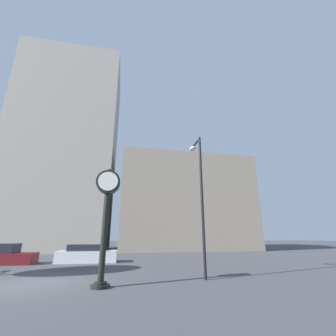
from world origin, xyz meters
The scene contains 6 objects.
ground_plane centered at (0.00, 0.00, 0.00)m, with size 200.00×200.00×0.00m, color #424247.
building_tall_tower centered at (-5.31, 24.00, 15.02)m, with size 14.33×12.00×30.03m.
building_storefront_row centered at (13.29, 24.00, 6.92)m, with size 19.92×12.00×13.85m.
street_clock centered at (2.96, -1.37, 3.15)m, with size 1.02×0.75×4.84m.
car_white centered at (1.15, 8.18, 0.57)m, with size 4.49×1.86×1.33m.
street_lamp_right centered at (7.58, -0.23, 4.68)m, with size 0.36×1.57×7.17m.
Camera 1 is at (3.63, -11.37, 1.91)m, focal length 24.00 mm.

